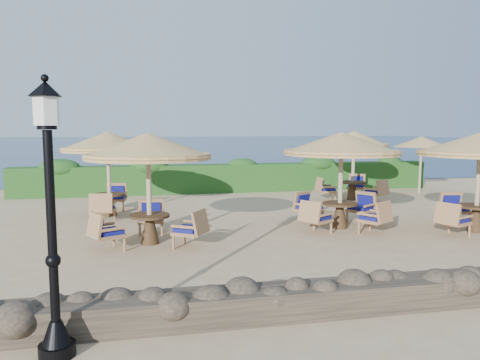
# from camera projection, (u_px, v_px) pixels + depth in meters

# --- Properties ---
(ground) EXTENTS (120.00, 120.00, 0.00)m
(ground) POSITION_uv_depth(u_px,v_px,m) (278.00, 226.00, 13.30)
(ground) COLOR tan
(ground) RESTS_ON ground
(sea) EXTENTS (160.00, 160.00, 0.00)m
(sea) POSITION_uv_depth(u_px,v_px,m) (164.00, 143.00, 81.39)
(sea) COLOR #0A2046
(sea) RESTS_ON ground
(hedge) EXTENTS (18.00, 0.90, 1.20)m
(hedge) POSITION_uv_depth(u_px,v_px,m) (231.00, 178.00, 20.23)
(hedge) COLOR #194215
(hedge) RESTS_ON ground
(stone_wall) EXTENTS (15.00, 0.65, 0.44)m
(stone_wall) POSITION_uv_depth(u_px,v_px,m) (391.00, 293.00, 7.24)
(stone_wall) COLOR brown
(stone_wall) RESTS_ON ground
(lamp_post) EXTENTS (0.44, 0.44, 3.31)m
(lamp_post) POSITION_uv_depth(u_px,v_px,m) (52.00, 232.00, 5.53)
(lamp_post) COLOR black
(lamp_post) RESTS_ON ground
(extra_parasol) EXTENTS (2.30, 2.30, 2.41)m
(extra_parasol) POSITION_uv_depth(u_px,v_px,m) (421.00, 142.00, 19.69)
(extra_parasol) COLOR tan
(extra_parasol) RESTS_ON ground
(cafe_set_0) EXTENTS (3.02, 3.02, 2.65)m
(cafe_set_0) POSITION_uv_depth(u_px,v_px,m) (148.00, 162.00, 11.02)
(cafe_set_0) COLOR tan
(cafe_set_0) RESTS_ON ground
(cafe_set_1) EXTENTS (3.19, 3.19, 2.65)m
(cafe_set_1) POSITION_uv_depth(u_px,v_px,m) (341.00, 159.00, 12.79)
(cafe_set_1) COLOR tan
(cafe_set_1) RESTS_ON ground
(cafe_set_2) EXTENTS (3.19, 3.19, 2.65)m
(cafe_set_2) POSITION_uv_depth(u_px,v_px,m) (479.00, 158.00, 12.34)
(cafe_set_2) COLOR tan
(cafe_set_2) RESTS_ON ground
(cafe_set_3) EXTENTS (2.86, 2.86, 2.65)m
(cafe_set_3) POSITION_uv_depth(u_px,v_px,m) (108.00, 152.00, 14.56)
(cafe_set_3) COLOR tan
(cafe_set_3) RESTS_ON ground
(cafe_set_4) EXTENTS (2.71, 2.77, 2.65)m
(cafe_set_4) POSITION_uv_depth(u_px,v_px,m) (354.00, 152.00, 17.84)
(cafe_set_4) COLOR tan
(cafe_set_4) RESTS_ON ground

